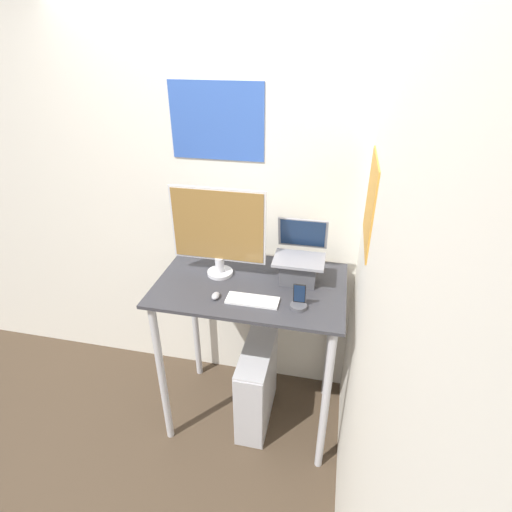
% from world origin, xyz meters
% --- Properties ---
extents(ground_plane, '(12.00, 12.00, 0.00)m').
position_xyz_m(ground_plane, '(0.00, 0.00, 0.00)').
color(ground_plane, '#473828').
extents(wall_back, '(6.00, 0.06, 2.60)m').
position_xyz_m(wall_back, '(-0.00, 0.76, 1.30)').
color(wall_back, silver).
rests_on(wall_back, ground_plane).
extents(wall_side_right, '(0.06, 6.00, 2.60)m').
position_xyz_m(wall_side_right, '(0.62, 0.00, 1.30)').
color(wall_side_right, silver).
rests_on(wall_side_right, ground_plane).
extents(desk, '(1.07, 0.68, 1.07)m').
position_xyz_m(desk, '(0.00, 0.34, 0.86)').
color(desk, '#333338').
rests_on(desk, ground_plane).
extents(laptop, '(0.28, 0.26, 0.34)m').
position_xyz_m(laptop, '(0.26, 0.43, 1.18)').
color(laptop, '#4C4C51').
rests_on(laptop, desk).
extents(monitor, '(0.54, 0.15, 0.53)m').
position_xyz_m(monitor, '(-0.20, 0.40, 1.35)').
color(monitor, silver).
rests_on(monitor, desk).
extents(keyboard, '(0.28, 0.10, 0.02)m').
position_xyz_m(keyboard, '(0.05, 0.17, 1.08)').
color(keyboard, white).
rests_on(keyboard, desk).
extents(mouse, '(0.04, 0.07, 0.03)m').
position_xyz_m(mouse, '(-0.15, 0.16, 1.09)').
color(mouse, '#99999E').
rests_on(mouse, desk).
extents(cell_phone, '(0.09, 0.09, 0.14)m').
position_xyz_m(cell_phone, '(0.29, 0.17, 1.11)').
color(cell_phone, '#4C4C51').
rests_on(cell_phone, desk).
extents(computer_tower, '(0.18, 0.52, 0.58)m').
position_xyz_m(computer_tower, '(0.04, 0.33, 0.29)').
color(computer_tower, silver).
rests_on(computer_tower, ground_plane).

